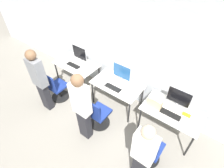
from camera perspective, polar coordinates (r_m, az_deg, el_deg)
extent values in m
plane|color=gray|center=(4.53, -1.08, -9.29)|extent=(20.00, 20.00, 0.00)
cube|color=#B7BCC1|center=(4.12, 5.84, 10.58)|extent=(12.00, 0.05, 2.80)
cube|color=silver|center=(4.94, -11.60, 6.36)|extent=(1.20, 0.71, 0.02)
cylinder|color=black|center=(5.38, -17.47, 3.56)|extent=(0.04, 0.04, 0.71)
cylinder|color=black|center=(4.69, -8.90, -1.31)|extent=(0.04, 0.04, 0.71)
cylinder|color=black|center=(5.66, -12.84, 6.69)|extent=(0.04, 0.04, 0.71)
cylinder|color=black|center=(5.01, -4.16, 2.50)|extent=(0.04, 0.04, 0.71)
cylinder|color=#B2B2B7|center=(5.02, -10.21, 7.49)|extent=(0.15, 0.15, 0.01)
cylinder|color=#B2B2B7|center=(5.00, -10.28, 7.91)|extent=(0.04, 0.04, 0.08)
cube|color=#B2B2B7|center=(4.89, -10.54, 10.03)|extent=(0.49, 0.01, 0.38)
cube|color=black|center=(4.88, -10.61, 9.98)|extent=(0.46, 0.01, 0.35)
cube|color=black|center=(4.88, -12.51, 5.98)|extent=(0.42, 0.14, 0.02)
ellipsoid|color=silver|center=(4.70, -10.07, 4.98)|extent=(0.06, 0.09, 0.03)
cylinder|color=black|center=(5.09, -16.39, -3.91)|extent=(0.48, 0.48, 0.03)
cylinder|color=black|center=(4.95, -16.82, -2.32)|extent=(0.04, 0.04, 0.37)
cube|color=navy|center=(4.82, -17.30, -0.55)|extent=(0.44, 0.44, 0.05)
cube|color=navy|center=(4.58, -19.79, 0.34)|extent=(0.40, 0.04, 0.44)
cube|color=#232328|center=(4.67, -20.88, -3.69)|extent=(0.25, 0.16, 0.79)
cube|color=slate|center=(4.20, -23.30, 3.42)|extent=(0.36, 0.20, 0.69)
sphere|color=brown|center=(3.96, -25.07, 8.58)|extent=(0.22, 0.22, 0.22)
cube|color=silver|center=(4.20, 1.73, -0.09)|extent=(1.20, 0.71, 0.02)
cylinder|color=black|center=(4.54, -6.30, -2.79)|extent=(0.04, 0.04, 0.71)
cylinder|color=black|center=(4.09, 5.53, -9.32)|extent=(0.04, 0.04, 0.71)
cylinder|color=black|center=(4.87, -1.60, 1.23)|extent=(0.04, 0.04, 0.71)
cylinder|color=black|center=(4.45, 9.73, -4.33)|extent=(0.04, 0.04, 0.71)
cylinder|color=#B2B2B7|center=(4.29, 3.07, 1.33)|extent=(0.15, 0.15, 0.01)
cylinder|color=#B2B2B7|center=(4.26, 3.09, 1.79)|extent=(0.04, 0.04, 0.08)
cube|color=#B2B2B7|center=(4.13, 3.23, 4.10)|extent=(0.49, 0.01, 0.38)
cube|color=navy|center=(4.13, 3.17, 4.04)|extent=(0.46, 0.01, 0.35)
cube|color=black|center=(4.08, 0.30, -1.19)|extent=(0.42, 0.14, 0.02)
ellipsoid|color=silver|center=(3.96, 3.63, -2.78)|extent=(0.06, 0.09, 0.03)
cylinder|color=black|center=(4.33, -3.96, -12.42)|extent=(0.48, 0.48, 0.03)
cylinder|color=black|center=(4.17, -4.08, -10.84)|extent=(0.04, 0.04, 0.37)
cube|color=navy|center=(4.01, -4.23, -9.05)|extent=(0.44, 0.44, 0.05)
cube|color=navy|center=(3.73, -6.42, -8.59)|extent=(0.40, 0.04, 0.44)
cube|color=#232328|center=(3.87, -8.87, -12.66)|extent=(0.25, 0.16, 0.81)
cube|color=white|center=(3.29, -10.23, -4.97)|extent=(0.36, 0.20, 0.70)
sphere|color=brown|center=(2.97, -11.31, 1.20)|extent=(0.23, 0.23, 0.23)
cube|color=silver|center=(3.83, 19.11, -8.43)|extent=(1.20, 0.71, 0.02)
cylinder|color=black|center=(4.01, 9.01, -11.14)|extent=(0.04, 0.04, 0.71)
cylinder|color=black|center=(3.91, 23.85, -18.13)|extent=(0.04, 0.04, 0.71)
cylinder|color=black|center=(4.38, 12.96, -5.89)|extent=(0.04, 0.04, 0.71)
cylinder|color=black|center=(4.29, 26.37, -11.98)|extent=(0.04, 0.04, 0.71)
cylinder|color=#B2B2B7|center=(3.94, 20.11, -6.62)|extent=(0.15, 0.15, 0.01)
cylinder|color=#B2B2B7|center=(3.90, 20.27, -6.18)|extent=(0.04, 0.04, 0.08)
cube|color=#B2B2B7|center=(3.76, 21.05, -3.93)|extent=(0.49, 0.01, 0.38)
cube|color=black|center=(3.75, 21.01, -4.01)|extent=(0.46, 0.01, 0.35)
cube|color=black|center=(3.74, 18.53, -9.34)|extent=(0.42, 0.14, 0.02)
ellipsoid|color=silver|center=(3.71, 22.66, -11.26)|extent=(0.06, 0.09, 0.03)
cylinder|color=black|center=(3.96, 11.56, -22.23)|extent=(0.48, 0.48, 0.03)
cylinder|color=black|center=(3.79, 11.99, -20.91)|extent=(0.04, 0.04, 0.37)
cube|color=navy|center=(3.61, 12.48, -19.39)|extent=(0.44, 0.44, 0.05)
cube|color=navy|center=(3.29, 11.44, -19.94)|extent=(0.40, 0.04, 0.44)
cube|color=#232328|center=(3.47, 9.12, -25.12)|extent=(0.25, 0.16, 0.72)
cube|color=white|center=(2.86, 10.64, -19.79)|extent=(0.36, 0.20, 0.63)
sphere|color=beige|center=(2.51, 11.87, -15.25)|extent=(0.20, 0.20, 0.20)
cube|color=tan|center=(3.72, 13.86, -5.90)|extent=(0.30, 0.14, 0.22)
torus|color=tan|center=(3.63, 14.19, -4.52)|extent=(0.18, 0.18, 0.01)
cube|color=yellow|center=(3.80, 23.15, -9.23)|extent=(0.16, 0.03, 0.08)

